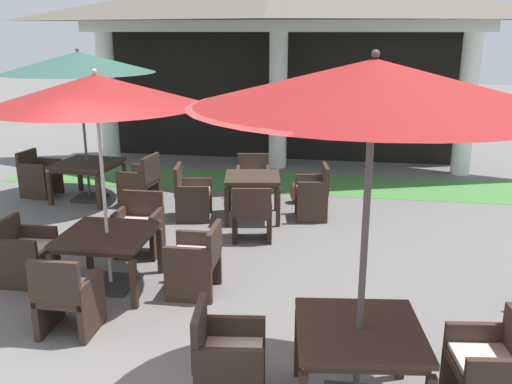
# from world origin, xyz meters

# --- Properties ---
(background_pavilion) EXTENTS (9.17, 3.16, 4.21)m
(background_pavilion) POSITION_xyz_m (0.00, 8.51, 3.34)
(background_pavilion) COLOR white
(background_pavilion) RESTS_ON ground
(lawn_strip) EXTENTS (10.97, 1.63, 0.01)m
(lawn_strip) POSITION_xyz_m (0.00, 7.03, 0.00)
(lawn_strip) COLOR #47843D
(lawn_strip) RESTS_ON ground
(patio_table_near_foreground) EXTENTS (1.05, 1.05, 0.70)m
(patio_table_near_foreground) POSITION_xyz_m (-1.22, 1.96, 0.61)
(patio_table_near_foreground) COLOR #38281E
(patio_table_near_foreground) RESTS_ON ground
(patio_umbrella_near_foreground) EXTENTS (2.39, 2.39, 2.60)m
(patio_umbrella_near_foreground) POSITION_xyz_m (-1.22, 1.96, 2.34)
(patio_umbrella_near_foreground) COLOR #2D2D2D
(patio_umbrella_near_foreground) RESTS_ON ground
(patio_chair_near_foreground_north) EXTENTS (0.60, 0.53, 0.85)m
(patio_chair_near_foreground_north) POSITION_xyz_m (-1.24, 3.04, 0.40)
(patio_chair_near_foreground_north) COLOR #38281E
(patio_chair_near_foreground_north) RESTS_ON ground
(patio_chair_near_foreground_east) EXTENTS (0.57, 0.61, 0.84)m
(patio_chair_near_foreground_east) POSITION_xyz_m (-0.14, 1.99, 0.41)
(patio_chair_near_foreground_east) COLOR #38281E
(patio_chair_near_foreground_east) RESTS_ON ground
(patio_chair_near_foreground_south) EXTENTS (0.55, 0.56, 0.88)m
(patio_chair_near_foreground_south) POSITION_xyz_m (-1.20, 0.88, 0.40)
(patio_chair_near_foreground_south) COLOR #38281E
(patio_chair_near_foreground_south) RESTS_ON ground
(patio_chair_near_foreground_west) EXTENTS (0.56, 0.57, 0.81)m
(patio_chair_near_foreground_west) POSITION_xyz_m (-2.30, 1.94, 0.39)
(patio_chair_near_foreground_west) COLOR #38281E
(patio_chair_near_foreground_west) RESTS_ON ground
(patio_table_mid_left) EXTENTS (1.10, 1.10, 0.75)m
(patio_table_mid_left) POSITION_xyz_m (1.69, 0.13, 0.66)
(patio_table_mid_left) COLOR #38281E
(patio_table_mid_left) RESTS_ON ground
(patio_umbrella_mid_left) EXTENTS (2.61, 2.61, 2.87)m
(patio_umbrella_mid_left) POSITION_xyz_m (1.69, 0.13, 2.62)
(patio_umbrella_mid_left) COLOR #2D2D2D
(patio_umbrella_mid_left) RESTS_ON ground
(patio_chair_mid_left_east) EXTENTS (0.59, 0.65, 0.86)m
(patio_chair_mid_left_east) POSITION_xyz_m (2.74, 0.26, 0.41)
(patio_chair_mid_left_east) COLOR #38281E
(patio_chair_mid_left_east) RESTS_ON ground
(patio_chair_mid_left_west) EXTENTS (0.61, 0.62, 0.90)m
(patio_chair_mid_left_west) POSITION_xyz_m (0.65, 0.01, 0.42)
(patio_chair_mid_left_west) COLOR #38281E
(patio_chair_mid_left_west) RESTS_ON ground
(patio_table_mid_right) EXTENTS (1.01, 1.01, 0.73)m
(patio_table_mid_right) POSITION_xyz_m (0.05, 4.77, 0.63)
(patio_table_mid_right) COLOR #38281E
(patio_table_mid_right) RESTS_ON ground
(patio_chair_mid_right_west) EXTENTS (0.64, 0.67, 0.89)m
(patio_chair_mid_right_west) POSITION_xyz_m (-0.94, 4.60, 0.40)
(patio_chair_mid_right_west) COLOR #38281E
(patio_chair_mid_right_west) RESTS_ON ground
(patio_chair_mid_right_south) EXTENTS (0.65, 0.58, 0.85)m
(patio_chair_mid_right_south) POSITION_xyz_m (0.21, 3.78, 0.40)
(patio_chair_mid_right_south) COLOR #38281E
(patio_chair_mid_right_south) RESTS_ON ground
(patio_chair_mid_right_east) EXTENTS (0.58, 0.63, 0.90)m
(patio_chair_mid_right_east) POSITION_xyz_m (1.03, 4.93, 0.42)
(patio_chair_mid_right_east) COLOR #38281E
(patio_chair_mid_right_east) RESTS_ON ground
(patio_chair_mid_right_north) EXTENTS (0.66, 0.59, 0.84)m
(patio_chair_mid_right_north) POSITION_xyz_m (-0.11, 5.75, 0.40)
(patio_chair_mid_right_north) COLOR #38281E
(patio_chair_mid_right_north) RESTS_ON ground
(patio_table_far_back) EXTENTS (1.13, 1.13, 0.71)m
(patio_table_far_back) POSITION_xyz_m (-3.08, 5.31, 0.62)
(patio_table_far_back) COLOR #38281E
(patio_table_far_back) RESTS_ON ground
(patio_umbrella_far_back) EXTENTS (2.63, 2.63, 2.71)m
(patio_umbrella_far_back) POSITION_xyz_m (-3.08, 5.31, 2.45)
(patio_umbrella_far_back) COLOR #2D2D2D
(patio_umbrella_far_back) RESTS_ON ground
(patio_chair_far_back_east) EXTENTS (0.61, 0.69, 0.90)m
(patio_chair_far_back_east) POSITION_xyz_m (-2.04, 5.21, 0.41)
(patio_chair_far_back_east) COLOR #38281E
(patio_chair_far_back_east) RESTS_ON ground
(patio_chair_far_back_west) EXTENTS (0.63, 0.62, 0.85)m
(patio_chair_far_back_west) POSITION_xyz_m (-4.12, 5.41, 0.40)
(patio_chair_far_back_west) COLOR #38281E
(patio_chair_far_back_west) RESTS_ON ground
(terracotta_urn) EXTENTS (0.26, 0.26, 0.48)m
(terracotta_urn) POSITION_xyz_m (0.70, 5.74, 0.20)
(terracotta_urn) COLOR brown
(terracotta_urn) RESTS_ON ground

